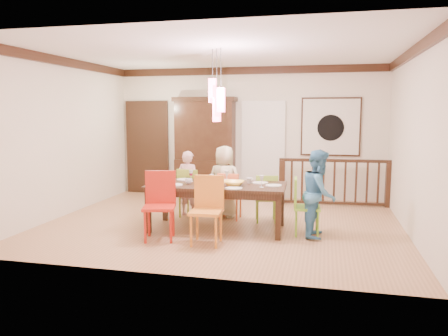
% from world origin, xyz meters
% --- Properties ---
extents(floor, '(6.00, 6.00, 0.00)m').
position_xyz_m(floor, '(0.00, 0.00, 0.00)').
color(floor, '#A87951').
rests_on(floor, ground).
extents(ceiling, '(6.00, 6.00, 0.00)m').
position_xyz_m(ceiling, '(0.00, 0.00, 2.90)').
color(ceiling, white).
rests_on(ceiling, wall_back).
extents(wall_back, '(6.00, 0.00, 6.00)m').
position_xyz_m(wall_back, '(0.00, 2.50, 1.45)').
color(wall_back, silver).
rests_on(wall_back, floor).
extents(wall_left, '(0.00, 5.00, 5.00)m').
position_xyz_m(wall_left, '(-3.00, 0.00, 1.45)').
color(wall_left, silver).
rests_on(wall_left, floor).
extents(wall_right, '(0.00, 5.00, 5.00)m').
position_xyz_m(wall_right, '(3.00, 0.00, 1.45)').
color(wall_right, silver).
rests_on(wall_right, floor).
extents(crown_molding, '(6.00, 5.00, 0.16)m').
position_xyz_m(crown_molding, '(0.00, 0.00, 2.82)').
color(crown_molding, black).
rests_on(crown_molding, wall_back).
extents(panel_door, '(1.04, 0.07, 2.24)m').
position_xyz_m(panel_door, '(-2.40, 2.45, 1.05)').
color(panel_door, black).
rests_on(panel_door, wall_back).
extents(white_doorway, '(0.97, 0.05, 2.22)m').
position_xyz_m(white_doorway, '(0.35, 2.46, 1.05)').
color(white_doorway, silver).
rests_on(white_doorway, wall_back).
extents(painting, '(1.25, 0.06, 1.25)m').
position_xyz_m(painting, '(1.80, 2.46, 1.60)').
color(painting, black).
rests_on(painting, wall_back).
extents(pendant_cluster, '(0.27, 0.21, 1.14)m').
position_xyz_m(pendant_cluster, '(0.00, -0.40, 2.11)').
color(pendant_cluster, '#EF4768').
rests_on(pendant_cluster, ceiling).
extents(dining_table, '(2.25, 1.09, 0.75)m').
position_xyz_m(dining_table, '(0.00, -0.40, 0.67)').
color(dining_table, black).
rests_on(dining_table, floor).
extents(chair_far_left, '(0.46, 0.46, 0.90)m').
position_xyz_m(chair_far_left, '(-0.66, 0.36, 0.51)').
color(chair_far_left, '#94AF30').
rests_on(chair_far_left, floor).
extents(chair_far_mid, '(0.39, 0.39, 0.85)m').
position_xyz_m(chair_far_mid, '(0.07, 0.34, 0.48)').
color(chair_far_mid, orange).
rests_on(chair_far_mid, floor).
extents(chair_far_right, '(0.45, 0.45, 0.84)m').
position_xyz_m(chair_far_right, '(0.71, 0.29, 0.48)').
color(chair_far_right, '#88B935').
rests_on(chair_far_right, floor).
extents(chair_near_left, '(0.56, 0.56, 1.02)m').
position_xyz_m(chair_near_left, '(-0.69, -1.17, 0.59)').
color(chair_near_left, '#B52114').
rests_on(chair_near_left, floor).
extents(chair_near_mid, '(0.46, 0.46, 0.99)m').
position_xyz_m(chair_near_mid, '(0.05, -1.23, 0.57)').
color(chair_near_mid, orange).
rests_on(chair_near_mid, floor).
extents(chair_end_right, '(0.43, 0.43, 0.89)m').
position_xyz_m(chair_end_right, '(1.45, -0.40, 0.51)').
color(chair_end_right, '#7CC42F').
rests_on(chair_end_right, floor).
extents(china_hutch, '(1.42, 0.46, 2.25)m').
position_xyz_m(china_hutch, '(-0.95, 2.30, 1.13)').
color(china_hutch, black).
rests_on(china_hutch, floor).
extents(balustrade, '(2.26, 0.21, 0.96)m').
position_xyz_m(balustrade, '(1.90, 1.95, 0.50)').
color(balustrade, black).
rests_on(balustrade, floor).
extents(person_far_left, '(0.49, 0.36, 1.21)m').
position_xyz_m(person_far_left, '(-0.75, 0.41, 0.60)').
color(person_far_left, beige).
rests_on(person_far_left, floor).
extents(person_far_mid, '(0.69, 0.50, 1.31)m').
position_xyz_m(person_far_mid, '(-0.07, 0.46, 0.66)').
color(person_far_mid, beige).
rests_on(person_far_mid, floor).
extents(person_end_right, '(0.56, 0.69, 1.35)m').
position_xyz_m(person_end_right, '(1.63, -0.44, 0.67)').
color(person_end_right, teal).
rests_on(person_end_right, floor).
extents(serving_bowl, '(0.33, 0.33, 0.08)m').
position_xyz_m(serving_bowl, '(0.30, -0.50, 0.79)').
color(serving_bowl, yellow).
rests_on(serving_bowl, dining_table).
extents(small_bowl, '(0.24, 0.24, 0.06)m').
position_xyz_m(small_bowl, '(-0.22, -0.39, 0.78)').
color(small_bowl, white).
rests_on(small_bowl, dining_table).
extents(cup_left, '(0.12, 0.12, 0.09)m').
position_xyz_m(cup_left, '(-0.44, -0.51, 0.80)').
color(cup_left, silver).
rests_on(cup_left, dining_table).
extents(cup_right, '(0.10, 0.10, 0.10)m').
position_xyz_m(cup_right, '(0.51, -0.24, 0.80)').
color(cup_right, silver).
rests_on(cup_right, dining_table).
extents(plate_far_left, '(0.26, 0.26, 0.01)m').
position_xyz_m(plate_far_left, '(-0.65, -0.09, 0.76)').
color(plate_far_left, white).
rests_on(plate_far_left, dining_table).
extents(plate_far_mid, '(0.26, 0.26, 0.01)m').
position_xyz_m(plate_far_mid, '(0.08, -0.07, 0.76)').
color(plate_far_mid, white).
rests_on(plate_far_mid, dining_table).
extents(plate_far_right, '(0.26, 0.26, 0.01)m').
position_xyz_m(plate_far_right, '(0.67, -0.15, 0.76)').
color(plate_far_right, white).
rests_on(plate_far_right, dining_table).
extents(plate_near_left, '(0.26, 0.26, 0.01)m').
position_xyz_m(plate_near_left, '(-0.63, -0.66, 0.76)').
color(plate_near_left, white).
rests_on(plate_near_left, dining_table).
extents(plate_near_mid, '(0.26, 0.26, 0.01)m').
position_xyz_m(plate_near_mid, '(0.36, -0.76, 0.76)').
color(plate_near_mid, white).
rests_on(plate_near_mid, dining_table).
extents(plate_end_right, '(0.26, 0.26, 0.01)m').
position_xyz_m(plate_end_right, '(0.92, -0.37, 0.76)').
color(plate_end_right, white).
rests_on(plate_end_right, dining_table).
extents(wine_glass_a, '(0.08, 0.08, 0.19)m').
position_xyz_m(wine_glass_a, '(-0.48, -0.25, 0.84)').
color(wine_glass_a, '#590C19').
rests_on(wine_glass_a, dining_table).
extents(wine_glass_b, '(0.08, 0.08, 0.19)m').
position_xyz_m(wine_glass_b, '(0.12, -0.17, 0.84)').
color(wine_glass_b, silver).
rests_on(wine_glass_b, dining_table).
extents(wine_glass_c, '(0.08, 0.08, 0.19)m').
position_xyz_m(wine_glass_c, '(-0.03, -0.63, 0.84)').
color(wine_glass_c, '#590C19').
rests_on(wine_glass_c, dining_table).
extents(wine_glass_d, '(0.08, 0.08, 0.19)m').
position_xyz_m(wine_glass_d, '(0.75, -0.55, 0.84)').
color(wine_glass_d, silver).
rests_on(wine_glass_d, dining_table).
extents(napkin, '(0.18, 0.14, 0.01)m').
position_xyz_m(napkin, '(0.02, -0.70, 0.76)').
color(napkin, '#D83359').
rests_on(napkin, dining_table).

